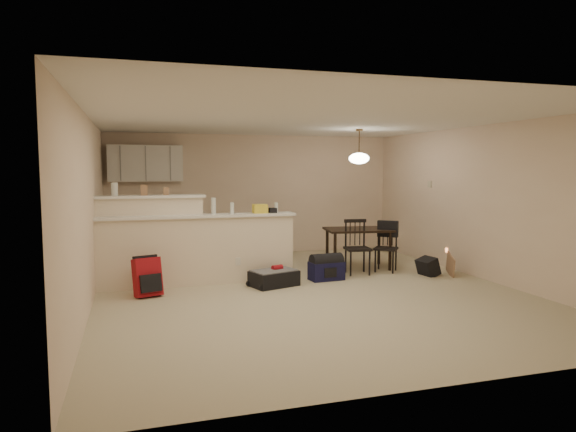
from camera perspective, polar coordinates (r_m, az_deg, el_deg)
name	(u,v)px	position (r m, az deg, el deg)	size (l,w,h in m)	color
room	(308,206)	(7.48, 2.29, 1.07)	(7.00, 7.02, 2.50)	#BEB392
breakfast_bar	(181,246)	(8.14, -11.84, -3.23)	(3.08, 0.58, 1.39)	beige
upper_cabinets	(145,163)	(10.37, -15.56, 5.66)	(1.40, 0.34, 0.70)	white
kitchen_counter	(158,238)	(10.33, -14.23, -2.37)	(1.80, 0.60, 0.90)	white
thermostat	(430,184)	(10.17, 15.47, 3.41)	(0.02, 0.12, 0.12)	beige
jar	(114,189)	(8.18, -18.72, 2.84)	(0.10, 0.10, 0.20)	silver
cereal_box	(144,190)	(8.17, -15.71, 2.78)	(0.10, 0.07, 0.16)	#A07552
small_box	(166,191)	(8.19, -13.40, 2.70)	(0.08, 0.06, 0.12)	#A07552
bottle_a	(214,206)	(8.06, -8.26, 1.11)	(0.07, 0.07, 0.26)	silver
bottle_b	(232,208)	(8.11, -6.23, 0.88)	(0.06, 0.06, 0.18)	silver
bag_lump	(260,209)	(8.20, -3.14, 0.81)	(0.22, 0.18, 0.14)	#A07552
pouch	(273,210)	(8.26, -1.70, 0.64)	(0.12, 0.10, 0.08)	#A07552
extra_item_x	(276,208)	(8.27, -1.32, 0.94)	(0.06, 0.06, 0.16)	silver
dining_table	(358,233)	(9.35, 7.79, -1.92)	(1.25, 0.93, 0.72)	black
pendant_lamp	(359,158)	(9.28, 7.89, 6.42)	(0.36, 0.36, 0.62)	brown
dining_chair_near	(358,247)	(8.83, 7.75, -3.45)	(0.41, 0.39, 0.93)	black
dining_chair_far	(386,247)	(9.14, 10.82, -3.41)	(0.38, 0.36, 0.86)	black
suitcase	(274,278)	(7.94, -1.57, -6.95)	(0.69, 0.45, 0.23)	black
red_backpack	(147,277)	(7.56, -15.37, -6.58)	(0.36, 0.23, 0.54)	#A0121A
navy_duffel	(326,271)	(8.37, 4.28, -6.10)	(0.54, 0.30, 0.30)	#121239
black_daypack	(428,267)	(9.01, 15.28, -5.48)	(0.33, 0.23, 0.29)	black
cardboard_sheet	(451,265)	(9.09, 17.61, -5.25)	(0.46, 0.02, 0.35)	#A07552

